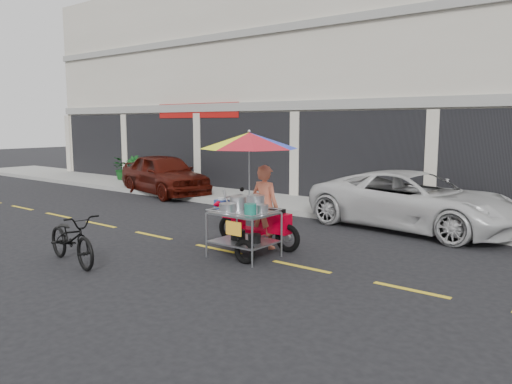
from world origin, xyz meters
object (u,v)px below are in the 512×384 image
Objects in this scene: maroon_sedan at (164,174)px; white_pickup at (414,201)px; near_bicycle at (72,238)px; food_vendor_rig at (254,176)px.

maroon_sedan reaches higher than white_pickup.
food_vendor_rig reaches higher than near_bicycle.
food_vendor_rig is (7.50, -4.32, 0.79)m from maroon_sedan.
near_bicycle is at bearing -128.03° from maroon_sedan.
maroon_sedan is 9.12m from white_pickup.
near_bicycle is 0.74× the size of food_vendor_rig.
maroon_sedan is 2.40× the size of near_bicycle.
maroon_sedan is at bearing 149.48° from food_vendor_rig.
white_pickup is 4.51m from food_vendor_rig.
maroon_sedan is 8.79m from near_bicycle.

